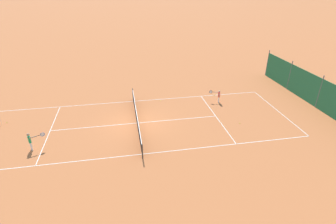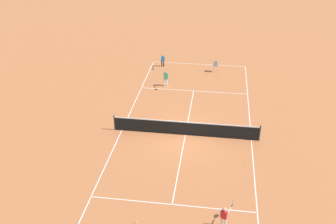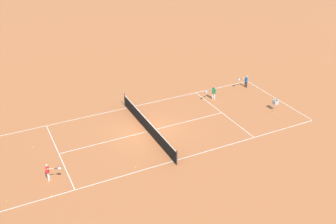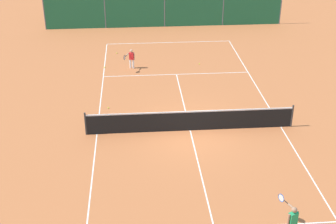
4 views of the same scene
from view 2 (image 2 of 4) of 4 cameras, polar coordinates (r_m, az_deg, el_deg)
ground_plane at (r=24.79m, az=2.52°, el=-3.35°), size 600.00×600.00×0.00m
court_line_markings at (r=24.79m, az=2.52°, el=-3.34°), size 8.25×23.85×0.01m
tennis_net at (r=24.53m, az=2.55°, el=-2.36°), size 9.18×0.08×1.06m
player_near_service at (r=34.54m, az=-0.78°, el=7.63°), size 0.38×0.99×1.13m
player_near_baseline at (r=18.38m, az=8.22°, el=-14.61°), size 0.64×0.90×1.14m
player_far_service at (r=30.83m, az=-0.34°, el=5.02°), size 0.41×1.06×1.23m
tennis_ball_mid_court at (r=22.76m, az=11.24°, el=-7.16°), size 0.07×0.07×0.07m
tennis_ball_by_net_right at (r=33.53m, az=7.39°, el=5.54°), size 0.07×0.07×0.07m
tennis_ball_alley_right at (r=18.88m, az=-4.69°, el=-15.60°), size 0.07×0.07×0.07m
ball_hopper at (r=33.71m, az=6.87°, el=6.86°), size 0.36×0.36×0.89m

